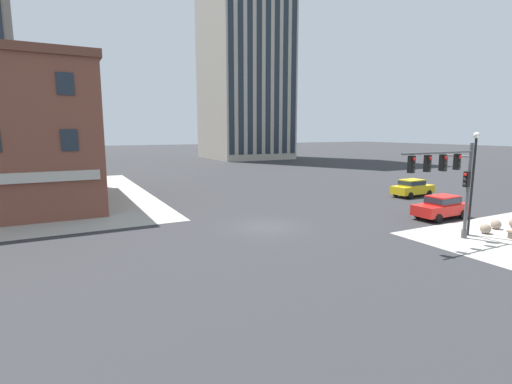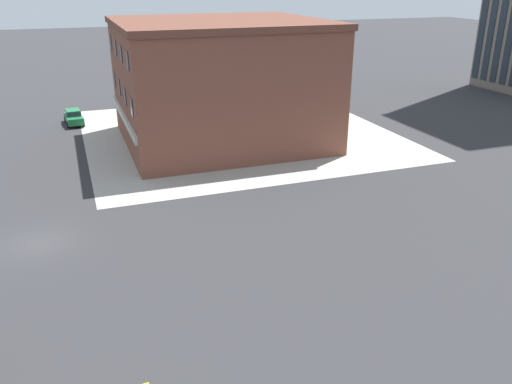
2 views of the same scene
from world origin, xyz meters
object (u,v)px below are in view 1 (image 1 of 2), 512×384
traffic_signal_main (450,175)px  street_lamp_corner_near (473,173)px  car_main_southbound_near (441,206)px  bollard_sphere_curb_b (496,224)px  bollard_sphere_curb_a (486,229)px  car_main_northbound_near (412,187)px

traffic_signal_main → street_lamp_corner_near: street_lamp_corner_near is taller
traffic_signal_main → car_main_southbound_near: traffic_signal_main is taller
bollard_sphere_curb_b → car_main_southbound_near: (-0.45, 3.70, 0.61)m
bollard_sphere_curb_a → car_main_northbound_near: 13.67m
bollard_sphere_curb_a → car_main_northbound_near: bearing=58.4°
bollard_sphere_curb_a → car_main_northbound_near: (7.16, 11.63, 0.61)m
traffic_signal_main → bollard_sphere_curb_a: bearing=-2.7°
bollard_sphere_curb_a → car_main_southbound_near: car_main_southbound_near is taller
street_lamp_corner_near → car_main_northbound_near: (8.36, 11.28, -2.93)m
traffic_signal_main → street_lamp_corner_near: size_ratio=0.93×
bollard_sphere_curb_b → car_main_northbound_near: car_main_northbound_near is taller
traffic_signal_main → car_main_northbound_near: 15.97m
street_lamp_corner_near → car_main_northbound_near: bearing=53.4°
bollard_sphere_curb_b → car_main_northbound_near: (5.45, 11.27, 0.61)m
street_lamp_corner_near → car_main_southbound_near: bearing=56.5°
traffic_signal_main → car_main_northbound_near: traffic_signal_main is taller
street_lamp_corner_near → car_main_southbound_near: street_lamp_corner_near is taller
bollard_sphere_curb_b → street_lamp_corner_near: (-2.91, -0.01, 3.54)m
bollard_sphere_curb_b → street_lamp_corner_near: size_ratio=0.10×
bollard_sphere_curb_a → car_main_northbound_near: car_main_northbound_near is taller
bollard_sphere_curb_a → bollard_sphere_curb_b: same height
street_lamp_corner_near → traffic_signal_main: bearing=-175.6°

